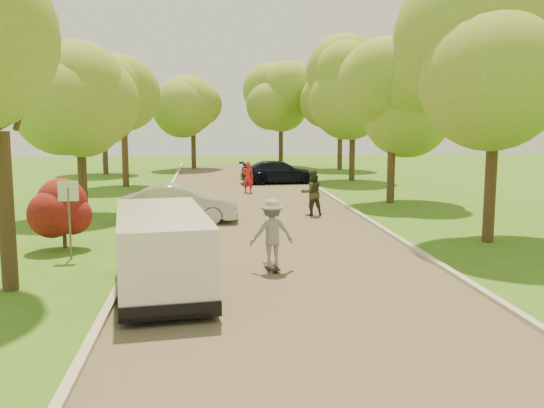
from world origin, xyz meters
name	(u,v)px	position (x,y,z in m)	size (l,w,h in m)	color
ground	(299,294)	(0.00, 0.00, 0.00)	(100.00, 100.00, 0.00)	#3A6417
road	(265,229)	(0.00, 8.00, 0.01)	(8.00, 60.00, 0.01)	#4C4438
curb_left	(149,229)	(-4.05, 8.00, 0.06)	(0.18, 60.00, 0.12)	#B2AD9E
curb_right	(377,225)	(4.05, 8.00, 0.06)	(0.18, 60.00, 0.12)	#B2AD9E
street_sign	(69,203)	(-5.80, 4.00, 1.56)	(0.55, 0.06, 2.17)	#59595E
red_shrub	(63,212)	(-6.30, 5.50, 1.10)	(1.70, 1.70, 1.95)	#382619
tree_l_mida	(6,58)	(-6.30, 1.00, 5.17)	(4.71, 4.60, 7.39)	#382619
tree_l_midb	(84,100)	(-6.81, 12.00, 4.59)	(4.30, 4.20, 6.62)	#382619
tree_l_far	(127,89)	(-6.39, 22.00, 5.47)	(4.92, 4.80, 7.79)	#382619
tree_r_mida	(504,63)	(7.02, 5.00, 5.54)	(5.13, 5.00, 7.95)	#382619
tree_r_midb	(397,96)	(6.60, 14.00, 4.88)	(4.51, 4.40, 7.01)	#382619
tree_r_far	(357,86)	(7.23, 24.00, 5.83)	(5.33, 5.20, 8.34)	#382619
tree_bg_a	(106,97)	(-8.78, 30.00, 5.31)	(5.12, 5.00, 7.72)	#382619
tree_bg_b	(344,96)	(8.22, 32.00, 5.54)	(5.12, 5.00, 7.95)	#382619
tree_bg_c	(196,103)	(-2.79, 34.00, 5.02)	(4.92, 4.80, 7.33)	#382619
tree_bg_d	(284,100)	(4.22, 36.00, 5.31)	(5.12, 5.00, 7.72)	#382619
minivan	(162,250)	(-3.04, 0.50, 0.96)	(2.55, 5.10, 1.82)	silver
silver_sedan	(181,204)	(-3.00, 9.70, 0.70)	(1.49, 4.28, 1.41)	#B6B7BC
dark_sedan	(280,172)	(2.30, 22.75, 0.68)	(1.90, 4.68, 1.36)	black
longboard	(272,267)	(-0.39, 2.11, 0.10)	(0.38, 0.92, 0.10)	black
skateboarder	(272,233)	(-0.39, 2.11, 0.99)	(1.13, 0.65, 1.75)	gray
person_striped	(248,177)	(0.11, 18.39, 0.82)	(0.60, 0.39, 1.64)	red
person_olive	(312,193)	(2.13, 10.69, 0.93)	(0.90, 0.70, 1.86)	#323520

